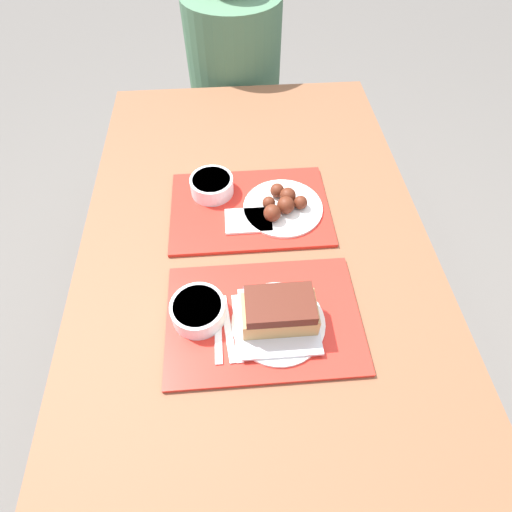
{
  "coord_description": "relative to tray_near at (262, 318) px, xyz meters",
  "views": [
    {
      "loc": [
        -0.05,
        -0.6,
        1.6
      ],
      "look_at": [
        -0.01,
        0.0,
        0.8
      ],
      "focal_mm": 28.0,
      "sensor_mm": 36.0,
      "label": 1
    }
  ],
  "objects": [
    {
      "name": "bowl_coleslaw_near",
      "position": [
        -0.15,
        0.01,
        0.03
      ],
      "size": [
        0.12,
        0.12,
        0.05
      ],
      "color": "silver",
      "rests_on": "tray_near"
    },
    {
      "name": "picnic_table",
      "position": [
        0.0,
        0.15,
        -0.09
      ],
      "size": [
        0.95,
        1.73,
        0.76
      ],
      "color": "brown",
      "rests_on": "ground_plane"
    },
    {
      "name": "wings_plate_far",
      "position": [
        0.09,
        0.34,
        0.02
      ],
      "size": [
        0.23,
        0.23,
        0.06
      ],
      "color": "white",
      "rests_on": "tray_far"
    },
    {
      "name": "plastic_spoon_near",
      "position": [
        -0.1,
        -0.02,
        0.01
      ],
      "size": [
        0.02,
        0.17,
        0.0
      ],
      "color": "white",
      "rests_on": "tray_near"
    },
    {
      "name": "napkin_far",
      "position": [
        -0.01,
        0.3,
        0.01
      ],
      "size": [
        0.13,
        0.09,
        0.01
      ],
      "color": "white",
      "rests_on": "tray_far"
    },
    {
      "name": "tray_far",
      "position": [
        -0.01,
        0.36,
        0.0
      ],
      "size": [
        0.45,
        0.31,
        0.01
      ],
      "color": "red",
      "rests_on": "picnic_table"
    },
    {
      "name": "condiment_packet",
      "position": [
        -0.02,
        0.07,
        0.01
      ],
      "size": [
        0.04,
        0.03,
        0.01
      ],
      "color": "#3F3F47",
      "rests_on": "tray_near"
    },
    {
      "name": "ground_plane",
      "position": [
        0.0,
        0.15,
        -0.77
      ],
      "size": [
        12.0,
        12.0,
        0.0
      ],
      "primitive_type": "plane",
      "color": "#605B56"
    },
    {
      "name": "brisket_sandwich_plate",
      "position": [
        0.04,
        -0.02,
        0.05
      ],
      "size": [
        0.22,
        0.22,
        0.1
      ],
      "color": "white",
      "rests_on": "tray_near"
    },
    {
      "name": "tray_near",
      "position": [
        0.0,
        0.0,
        0.0
      ],
      "size": [
        0.45,
        0.31,
        0.01
      ],
      "color": "red",
      "rests_on": "picnic_table"
    },
    {
      "name": "person_seated_across",
      "position": [
        -0.01,
        1.24,
        -0.01
      ],
      "size": [
        0.39,
        0.39,
        0.71
      ],
      "color": "#477051",
      "rests_on": "picnic_bench_far"
    },
    {
      "name": "plastic_knife_near",
      "position": [
        -0.06,
        -0.02,
        0.01
      ],
      "size": [
        0.02,
        0.17,
        0.0
      ],
      "color": "white",
      "rests_on": "tray_near"
    },
    {
      "name": "picnic_bench_far",
      "position": [
        0.0,
        1.24,
        -0.37
      ],
      "size": [
        0.9,
        0.28,
        0.47
      ],
      "color": "brown",
      "rests_on": "ground_plane"
    },
    {
      "name": "plastic_fork_near",
      "position": [
        -0.08,
        -0.02,
        0.01
      ],
      "size": [
        0.03,
        0.17,
        0.0
      ],
      "color": "white",
      "rests_on": "tray_near"
    },
    {
      "name": "bowl_coleslaw_far",
      "position": [
        -0.11,
        0.43,
        0.03
      ],
      "size": [
        0.12,
        0.12,
        0.05
      ],
      "color": "silver",
      "rests_on": "tray_far"
    }
  ]
}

